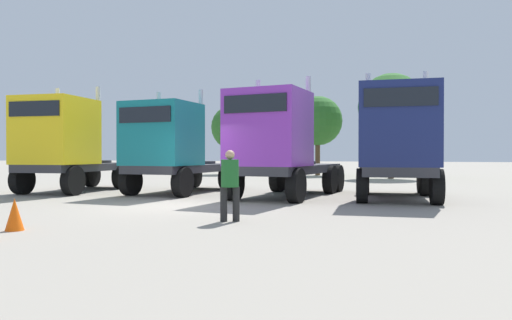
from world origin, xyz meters
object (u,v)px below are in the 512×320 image
semi_truck_purple (277,144)px  visitor_with_camera (230,180)px  traffic_cone_mid (15,214)px  semi_truck_teal (173,148)px  semi_truck_yellow (66,144)px  semi_truck_navy (397,141)px

semi_truck_purple → visitor_with_camera: size_ratio=4.10×
visitor_with_camera → traffic_cone_mid: bearing=-78.4°
semi_truck_teal → visitor_with_camera: (4.85, -6.40, -0.86)m
semi_truck_yellow → semi_truck_teal: (4.37, 0.76, -0.17)m
semi_truck_yellow → traffic_cone_mid: (5.62, -8.18, -1.64)m
semi_truck_purple → traffic_cone_mid: (-3.12, -8.31, -1.55)m
semi_truck_teal → traffic_cone_mid: bearing=10.8°
semi_truck_teal → traffic_cone_mid: 9.14m
semi_truck_teal → traffic_cone_mid: size_ratio=9.71×
semi_truck_purple → traffic_cone_mid: size_ratio=10.28×
traffic_cone_mid → semi_truck_purple: bearing=69.5°
semi_truck_purple → visitor_with_camera: bearing=10.7°
visitor_with_camera → semi_truck_navy: bearing=127.5°
semi_truck_navy → visitor_with_camera: semi_truck_navy is taller
visitor_with_camera → traffic_cone_mid: 4.46m
semi_truck_navy → semi_truck_teal: bearing=-95.1°
semi_truck_yellow → visitor_with_camera: (9.23, -5.64, -1.03)m
semi_truck_navy → visitor_with_camera: bearing=-33.1°
semi_truck_teal → semi_truck_navy: semi_truck_navy is taller
semi_truck_teal → semi_truck_purple: (4.36, -0.63, 0.08)m
semi_truck_purple → semi_truck_navy: 3.99m
semi_truck_teal → visitor_with_camera: size_ratio=3.88×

